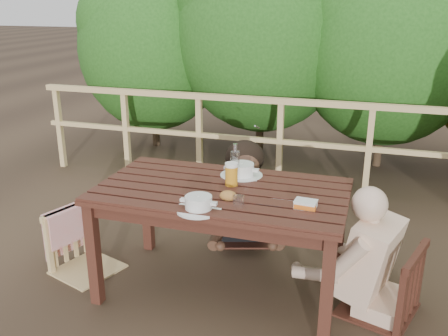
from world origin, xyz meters
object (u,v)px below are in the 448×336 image
(bread_roll, at_px, (228,196))
(bottle, at_px, (235,163))
(diner_right, at_px, (393,215))
(beer_glass, at_px, (232,175))
(chair_left, at_px, (83,218))
(butter_tub, at_px, (306,205))
(chair_right, at_px, (384,247))
(woman, at_px, (244,161))
(soup_far, at_px, (241,170))
(tumbler, at_px, (239,202))
(table, at_px, (222,241))
(soup_near, at_px, (199,203))
(chair_far, at_px, (243,187))

(bread_roll, distance_m, bottle, 0.38)
(diner_right, bearing_deg, beer_glass, 108.28)
(chair_left, height_order, diner_right, diner_right)
(butter_tub, bearing_deg, beer_glass, 162.56)
(chair_right, xyz_separation_m, butter_tub, (-0.48, -0.22, 0.32))
(woman, distance_m, bottle, 0.69)
(diner_right, bearing_deg, soup_far, 96.48)
(beer_glass, relative_size, tumbler, 2.15)
(chair_right, xyz_separation_m, beer_glass, (-1.01, -0.00, 0.38))
(bread_roll, bearing_deg, chair_left, 175.13)
(table, bearing_deg, woman, 95.30)
(diner_right, bearing_deg, soup_near, 128.99)
(soup_near, height_order, bread_roll, soup_near)
(beer_glass, bearing_deg, soup_near, -100.43)
(bread_roll, distance_m, beer_glass, 0.24)
(table, bearing_deg, chair_right, 3.77)
(chair_right, relative_size, soup_far, 3.11)
(soup_far, bearing_deg, diner_right, -11.59)
(bottle, bearing_deg, chair_far, 100.23)
(chair_left, height_order, chair_right, chair_right)
(chair_left, bearing_deg, table, -67.88)
(chair_far, relative_size, tumbler, 11.75)
(table, bearing_deg, chair_left, -176.49)
(chair_left, xyz_separation_m, beer_glass, (1.10, 0.13, 0.41))
(woman, xyz_separation_m, diner_right, (1.17, -0.77, 0.00))
(soup_near, bearing_deg, bottle, 83.20)
(chair_right, distance_m, soup_far, 1.08)
(soup_near, relative_size, soup_far, 0.91)
(chair_far, bearing_deg, table, -102.32)
(diner_right, relative_size, soup_far, 4.61)
(chair_left, height_order, tumbler, chair_left)
(soup_near, xyz_separation_m, butter_tub, (0.61, 0.21, -0.02))
(chair_left, height_order, soup_far, chair_left)
(chair_far, xyz_separation_m, soup_far, (0.13, -0.54, 0.34))
(chair_right, xyz_separation_m, soup_near, (-1.09, -0.43, 0.34))
(soup_far, distance_m, tumbler, 0.55)
(beer_glass, bearing_deg, chair_left, -173.22)
(butter_tub, bearing_deg, chair_right, 29.12)
(soup_near, distance_m, butter_tub, 0.64)
(tumbler, bearing_deg, diner_right, 19.62)
(soup_near, xyz_separation_m, soup_far, (0.09, 0.64, 0.00))
(chair_left, distance_m, chair_far, 1.32)
(table, bearing_deg, soup_near, -94.89)
(tumbler, bearing_deg, woman, 103.68)
(table, xyz_separation_m, soup_near, (-0.03, -0.36, 0.43))
(bottle, relative_size, tumbler, 3.35)
(chair_far, xyz_separation_m, tumbler, (0.27, -1.07, 0.33))
(beer_glass, relative_size, butter_tub, 1.28)
(beer_glass, xyz_separation_m, tumbler, (0.14, -0.32, -0.05))
(table, height_order, soup_near, soup_near)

